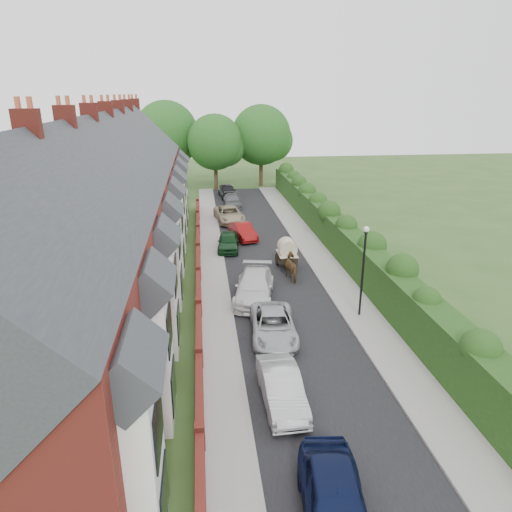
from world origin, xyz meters
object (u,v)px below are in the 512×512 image
(car_navy, at_px, (335,503))
(horse_cart, at_px, (287,251))
(car_white, at_px, (254,287))
(horse, at_px, (293,267))
(car_red, at_px, (243,231))
(car_black, at_px, (228,191))
(car_green, at_px, (228,242))
(car_beige, at_px, (229,214))
(lamppost, at_px, (364,260))
(car_silver_a, at_px, (282,388))
(car_grey, at_px, (232,201))
(car_silver_b, at_px, (273,325))

(car_navy, relative_size, horse_cart, 1.59)
(car_white, bearing_deg, horse, 54.33)
(car_red, height_order, car_black, car_black)
(car_green, distance_m, car_red, 3.04)
(car_navy, distance_m, car_black, 43.41)
(car_beige, distance_m, car_black, 10.63)
(lamppost, relative_size, car_beige, 1.00)
(lamppost, distance_m, car_red, 15.93)
(car_green, xyz_separation_m, horse, (3.82, -6.53, 0.17))
(car_black, bearing_deg, car_silver_a, -95.58)
(car_white, bearing_deg, car_grey, 100.45)
(car_beige, bearing_deg, car_green, -101.44)
(lamppost, height_order, horse_cart, lamppost)
(car_silver_a, distance_m, car_white, 9.77)
(car_beige, bearing_deg, horse_cart, -82.95)
(car_navy, height_order, car_red, car_navy)
(car_silver_b, height_order, horse_cart, horse_cart)
(car_beige, bearing_deg, car_black, 79.96)
(car_silver_b, height_order, car_green, car_green)
(horse, relative_size, horse_cart, 0.68)
(car_white, xyz_separation_m, car_black, (0.20, 28.08, 0.01))
(lamppost, distance_m, car_white, 6.72)
(car_silver_a, xyz_separation_m, car_red, (0.54, 21.67, -0.02))
(car_red, bearing_deg, lamppost, -84.80)
(car_beige, relative_size, horse_cart, 1.76)
(car_navy, relative_size, car_green, 1.18)
(car_silver_b, bearing_deg, car_black, 94.20)
(car_white, height_order, car_black, car_black)
(car_white, bearing_deg, car_silver_a, -79.03)
(car_red, xyz_separation_m, horse, (2.42, -9.23, 0.18))
(horse_cart, bearing_deg, car_silver_a, -101.45)
(car_beige, distance_m, horse_cart, 13.04)
(car_silver_a, height_order, car_grey, car_silver_a)
(car_green, distance_m, car_grey, 14.45)
(lamppost, height_order, car_silver_b, lamppost)
(car_black, relative_size, horse, 2.29)
(car_white, relative_size, horse_cart, 1.82)
(car_silver_a, relative_size, car_green, 1.06)
(horse, height_order, horse_cart, horse_cart)
(car_beige, height_order, horse_cart, horse_cart)
(car_navy, bearing_deg, car_grey, 96.96)
(car_white, distance_m, car_grey, 23.59)
(car_silver_b, height_order, horse, horse)
(car_grey, relative_size, horse, 2.21)
(car_white, relative_size, horse, 2.66)
(car_green, distance_m, horse, 7.57)
(car_navy, relative_size, car_grey, 1.06)
(lamppost, relative_size, horse_cart, 1.76)
(car_red, xyz_separation_m, horse_cart, (2.42, -7.07, 0.54))
(car_silver_a, height_order, car_silver_b, car_silver_a)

